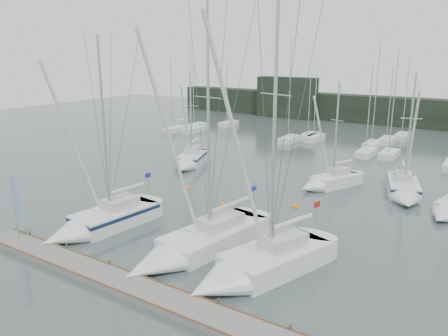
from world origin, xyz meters
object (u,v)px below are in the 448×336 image
(buoy_a, at_px, (223,205))
(sailboat_near_right, at_px, (251,269))
(sailboat_mid_a, at_px, (189,161))
(sailboat_near_left, at_px, (96,223))
(buoy_b, at_px, (295,207))
(sailboat_mid_c, at_px, (326,183))
(dock_banner, at_px, (17,201))
(buoy_c, at_px, (189,188))
(sailboat_near_center, at_px, (188,248))
(sailboat_mid_d, at_px, (404,192))

(buoy_a, bearing_deg, sailboat_near_right, -49.62)
(sailboat_mid_a, bearing_deg, sailboat_near_right, -65.66)
(sailboat_near_left, bearing_deg, buoy_b, 58.24)
(buoy_a, bearing_deg, sailboat_near_left, -115.64)
(sailboat_near_left, xyz_separation_m, sailboat_near_right, (13.06, 0.16, 0.01))
(sailboat_mid_a, relative_size, sailboat_mid_c, 1.05)
(sailboat_near_right, height_order, dock_banner, sailboat_near_right)
(buoy_c, bearing_deg, sailboat_near_center, -52.73)
(sailboat_near_right, relative_size, buoy_c, 33.45)
(sailboat_mid_d, bearing_deg, buoy_c, -171.70)
(buoy_b, bearing_deg, sailboat_near_right, -77.70)
(sailboat_near_left, xyz_separation_m, dock_banner, (-2.57, -4.35, 2.54))
(sailboat_near_right, relative_size, buoy_b, 31.29)
(sailboat_mid_c, height_order, buoy_a, sailboat_mid_c)
(dock_banner, bearing_deg, sailboat_near_right, 5.96)
(buoy_a, height_order, dock_banner, dock_banner)
(buoy_c, bearing_deg, sailboat_mid_a, 126.51)
(buoy_a, height_order, buoy_b, buoy_a)
(sailboat_near_right, height_order, sailboat_mid_a, sailboat_near_right)
(sailboat_near_center, height_order, dock_banner, sailboat_near_center)
(sailboat_mid_d, bearing_deg, sailboat_near_right, -118.78)
(sailboat_near_right, xyz_separation_m, buoy_c, (-13.75, 12.02, -0.64))
(sailboat_near_right, xyz_separation_m, buoy_a, (-8.30, 9.76, -0.64))
(buoy_a, distance_m, dock_banner, 16.35)
(sailboat_near_left, bearing_deg, sailboat_mid_c, 68.28)
(sailboat_mid_a, distance_m, sailboat_mid_c, 16.31)
(sailboat_near_center, bearing_deg, sailboat_mid_a, 136.76)
(sailboat_near_right, bearing_deg, dock_banner, -145.42)
(dock_banner, bearing_deg, buoy_a, 52.67)
(sailboat_mid_d, height_order, buoy_b, sailboat_mid_d)
(sailboat_near_right, bearing_deg, sailboat_mid_d, 95.79)
(sailboat_mid_d, bearing_deg, buoy_b, -150.25)
(sailboat_mid_c, height_order, buoy_b, sailboat_mid_c)
(sailboat_mid_c, relative_size, buoy_a, 17.47)
(dock_banner, bearing_deg, sailboat_near_left, 49.29)
(sailboat_near_left, distance_m, sailboat_mid_c, 22.21)
(buoy_b, bearing_deg, buoy_c, -176.19)
(sailboat_near_center, xyz_separation_m, sailboat_mid_a, (-13.92, 18.47, 0.05))
(sailboat_near_left, distance_m, sailboat_mid_d, 27.04)
(buoy_a, xyz_separation_m, dock_banner, (-7.33, -14.27, 3.18))
(sailboat_mid_a, relative_size, dock_banner, 2.45)
(buoy_a, bearing_deg, dock_banner, -117.19)
(sailboat_mid_c, bearing_deg, buoy_c, -122.59)
(sailboat_mid_c, xyz_separation_m, buoy_c, (-11.28, -7.34, -0.54))
(sailboat_near_right, height_order, buoy_a, sailboat_near_right)
(sailboat_mid_a, bearing_deg, buoy_b, -41.32)
(buoy_c, bearing_deg, sailboat_near_right, -41.17)
(buoy_c, bearing_deg, dock_banner, -96.49)
(sailboat_near_left, distance_m, dock_banner, 5.65)
(sailboat_mid_d, relative_size, buoy_c, 22.16)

